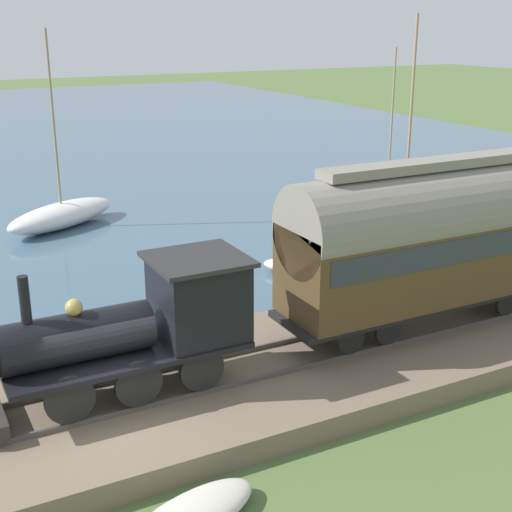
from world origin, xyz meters
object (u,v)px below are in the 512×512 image
passenger_coach (438,234)px  steam_locomotive (147,320)px  sailboat_white (62,215)px  sailboat_teal (388,186)px  rowboat_mid_harbor (295,267)px  sailboat_red (402,239)px

passenger_coach → steam_locomotive: bearing=90.0°
sailboat_white → passenger_coach: bearing=170.9°
steam_locomotive → sailboat_white: size_ratio=0.72×
steam_locomotive → sailboat_teal: size_ratio=0.81×
passenger_coach → sailboat_teal: 17.47m
passenger_coach → rowboat_mid_harbor: bearing=4.6°
sailboat_white → rowboat_mid_harbor: 11.29m
rowboat_mid_harbor → sailboat_red: bearing=-36.8°
sailboat_white → sailboat_red: 14.21m
sailboat_teal → passenger_coach: bearing=117.7°
passenger_coach → sailboat_white: bearing=21.2°
sailboat_teal → rowboat_mid_harbor: size_ratio=3.02×
sailboat_teal → sailboat_white: bearing=55.3°
steam_locomotive → sailboat_red: (6.45, -12.21, -1.64)m
sailboat_red → rowboat_mid_harbor: (-0.08, 4.71, -0.35)m
sailboat_red → steam_locomotive: bearing=148.7°
steam_locomotive → sailboat_white: sailboat_white is taller
steam_locomotive → sailboat_red: 13.90m
passenger_coach → sailboat_white: (16.09, 6.23, -2.53)m
sailboat_teal → rowboat_mid_harbor: 12.90m
steam_locomotive → sailboat_white: bearing=-6.3°
steam_locomotive → rowboat_mid_harbor: steam_locomotive is taller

